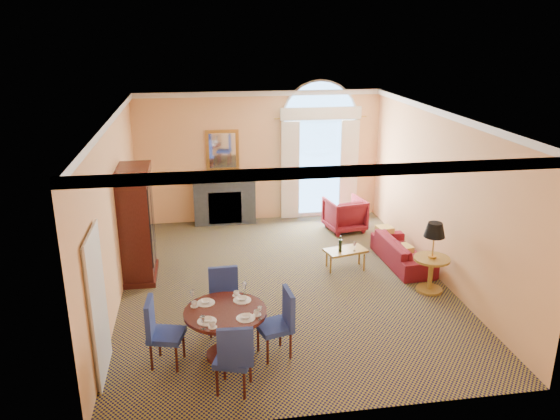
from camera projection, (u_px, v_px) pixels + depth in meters
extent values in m
plane|color=#14123B|center=(284.00, 283.00, 10.40)|extent=(7.50, 7.50, 0.00)
cube|color=#FFBA79|center=(259.00, 157.00, 13.40)|extent=(6.00, 0.04, 3.20)
cube|color=#FFBA79|center=(114.00, 211.00, 9.44)|extent=(0.04, 7.50, 3.20)
cube|color=#FFBA79|center=(440.00, 195.00, 10.34)|extent=(0.04, 7.50, 3.20)
cube|color=white|center=(285.00, 115.00, 9.38)|extent=(6.00, 7.50, 0.04)
cube|color=silver|center=(285.00, 118.00, 9.40)|extent=(6.00, 7.50, 0.12)
cube|color=silver|center=(98.00, 307.00, 7.39)|extent=(0.08, 0.90, 2.06)
cube|color=#3B4146|center=(224.00, 200.00, 13.40)|extent=(1.50, 0.40, 1.20)
cube|color=#3B4146|center=(224.00, 175.00, 13.17)|extent=(1.60, 0.46, 0.08)
cube|color=gold|center=(222.00, 150.00, 13.18)|extent=(0.80, 0.04, 1.00)
cube|color=white|center=(222.00, 151.00, 13.16)|extent=(0.64, 0.02, 0.84)
cube|color=silver|center=(319.00, 169.00, 13.72)|extent=(1.90, 0.04, 2.50)
cube|color=#80ACD7|center=(319.00, 169.00, 13.71)|extent=(1.70, 0.02, 2.30)
cylinder|color=silver|center=(320.00, 119.00, 13.32)|extent=(1.90, 0.04, 1.90)
cube|color=beige|center=(290.00, 171.00, 13.49)|extent=(0.45, 0.06, 2.45)
cube|color=beige|center=(349.00, 169.00, 13.72)|extent=(0.45, 0.06, 2.45)
cube|color=beige|center=(321.00, 113.00, 13.16)|extent=(2.00, 0.08, 0.30)
cube|color=#34100B|center=(137.00, 228.00, 10.35)|extent=(0.56, 1.01, 2.03)
cube|color=#34100B|center=(132.00, 172.00, 10.00)|extent=(0.63, 1.12, 0.16)
cube|color=#34100B|center=(141.00, 274.00, 10.66)|extent=(0.63, 1.12, 0.10)
cylinder|color=#34100B|center=(225.00, 312.00, 7.85)|extent=(1.20, 1.20, 0.05)
cylinder|color=#34100B|center=(226.00, 335.00, 7.97)|extent=(0.16, 0.16, 0.71)
cylinder|color=#34100B|center=(227.00, 354.00, 8.08)|extent=(0.60, 0.60, 0.06)
cylinder|color=white|center=(242.00, 300.00, 8.13)|extent=(0.27, 0.27, 0.01)
imported|color=white|center=(242.00, 299.00, 8.13)|extent=(0.15, 0.15, 0.04)
imported|color=white|center=(236.00, 293.00, 8.27)|extent=(0.09, 0.09, 0.07)
cylinder|color=white|center=(206.00, 303.00, 8.05)|extent=(0.27, 0.27, 0.01)
imported|color=white|center=(206.00, 301.00, 8.05)|extent=(0.15, 0.15, 0.04)
imported|color=white|center=(194.00, 304.00, 7.95)|extent=(0.09, 0.09, 0.07)
cylinder|color=white|center=(207.00, 321.00, 7.55)|extent=(0.27, 0.27, 0.01)
imported|color=white|center=(207.00, 320.00, 7.54)|extent=(0.15, 0.15, 0.04)
imported|color=white|center=(213.00, 325.00, 7.39)|extent=(0.09, 0.09, 0.07)
cylinder|color=white|center=(246.00, 318.00, 7.63)|extent=(0.27, 0.27, 0.01)
imported|color=white|center=(246.00, 317.00, 7.62)|extent=(0.15, 0.15, 0.04)
imported|color=white|center=(257.00, 312.00, 7.71)|extent=(0.09, 0.09, 0.07)
cube|color=navy|center=(224.00, 306.00, 8.56)|extent=(0.58, 0.58, 0.08)
cube|color=navy|center=(223.00, 283.00, 8.67)|extent=(0.47, 0.08, 0.56)
cylinder|color=#34100B|center=(239.00, 316.00, 8.79)|extent=(0.04, 0.04, 0.43)
cylinder|color=#34100B|center=(217.00, 314.00, 8.84)|extent=(0.04, 0.04, 0.43)
cylinder|color=#34100B|center=(234.00, 327.00, 8.45)|extent=(0.04, 0.04, 0.43)
cylinder|color=#34100B|center=(211.00, 326.00, 8.50)|extent=(0.04, 0.04, 0.43)
cube|color=navy|center=(234.00, 359.00, 7.20)|extent=(0.59, 0.59, 0.08)
cube|color=navy|center=(235.00, 348.00, 6.91)|extent=(0.47, 0.10, 0.56)
cylinder|color=#34100B|center=(217.00, 382.00, 7.14)|extent=(0.04, 0.04, 0.43)
cylinder|color=#34100B|center=(244.00, 385.00, 7.09)|extent=(0.04, 0.04, 0.43)
cylinder|color=#34100B|center=(224.00, 366.00, 7.48)|extent=(0.04, 0.04, 0.43)
cylinder|color=#34100B|center=(250.00, 369.00, 7.43)|extent=(0.04, 0.04, 0.43)
cube|color=navy|center=(274.00, 327.00, 7.98)|extent=(0.57, 0.57, 0.08)
cube|color=navy|center=(289.00, 308.00, 7.89)|extent=(0.12, 0.47, 0.56)
cylinder|color=#34100B|center=(291.00, 345.00, 7.97)|extent=(0.04, 0.04, 0.43)
cylinder|color=#34100B|center=(280.00, 333.00, 8.29)|extent=(0.04, 0.04, 0.43)
cylinder|color=#34100B|center=(268.00, 351.00, 7.83)|extent=(0.04, 0.04, 0.43)
cylinder|color=#34100B|center=(258.00, 339.00, 8.14)|extent=(0.04, 0.04, 0.43)
cube|color=navy|center=(167.00, 335.00, 7.76)|extent=(0.57, 0.57, 0.08)
cube|color=navy|center=(150.00, 318.00, 7.62)|extent=(0.10, 0.47, 0.56)
cylinder|color=#34100B|center=(160.00, 343.00, 8.03)|extent=(0.04, 0.04, 0.43)
cylinder|color=#34100B|center=(151.00, 357.00, 7.68)|extent=(0.04, 0.04, 0.43)
cylinder|color=#34100B|center=(184.00, 345.00, 7.99)|extent=(0.04, 0.04, 0.43)
cylinder|color=#34100B|center=(177.00, 359.00, 7.65)|extent=(0.04, 0.04, 0.43)
imported|color=maroon|center=(403.00, 251.00, 11.17)|extent=(0.80, 1.85, 0.53)
imported|color=maroon|center=(345.00, 214.00, 12.99)|extent=(0.99, 1.01, 0.79)
cube|color=#A47C31|center=(346.00, 251.00, 10.90)|extent=(0.90, 0.63, 0.05)
cylinder|color=#A47C31|center=(331.00, 264.00, 10.76)|extent=(0.04, 0.04, 0.36)
cylinder|color=#A47C31|center=(364.00, 262.00, 10.87)|extent=(0.04, 0.04, 0.36)
cylinder|color=#A47C31|center=(327.00, 258.00, 11.07)|extent=(0.04, 0.04, 0.36)
cylinder|color=#A47C31|center=(359.00, 256.00, 11.17)|extent=(0.04, 0.04, 0.36)
cylinder|color=#A47C31|center=(432.00, 259.00, 9.89)|extent=(0.66, 0.66, 0.04)
cylinder|color=#A47C31|center=(430.00, 275.00, 10.00)|extent=(0.09, 0.09, 0.61)
cylinder|color=#A47C31|center=(429.00, 289.00, 10.09)|extent=(0.48, 0.48, 0.04)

